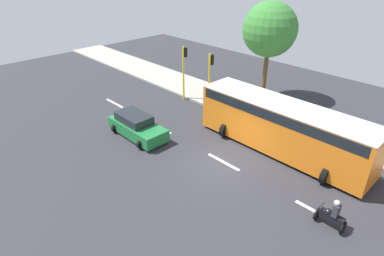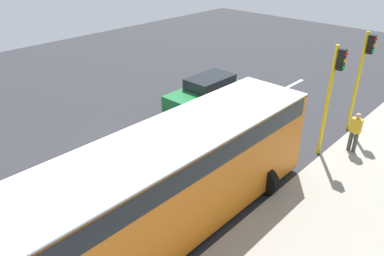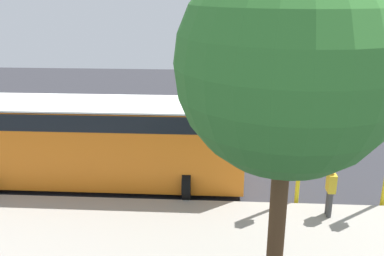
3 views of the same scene
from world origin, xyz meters
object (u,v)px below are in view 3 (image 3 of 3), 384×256
motorcycle (12,131)px  traffic_light_corner (304,124)px  pedestrian_near_signal (331,190)px  car_green (283,125)px  street_tree_south (289,66)px  city_bus (94,137)px

motorcycle → traffic_light_corner: (5.27, 12.47, 2.29)m
pedestrian_near_signal → traffic_light_corner: 2.23m
car_green → street_tree_south: (11.79, -1.92, 4.99)m
pedestrian_near_signal → motorcycle: bearing=-114.9°
traffic_light_corner → street_tree_south: bearing=-16.1°
traffic_light_corner → street_tree_south: 6.04m
city_bus → traffic_light_corner: bearing=79.6°
car_green → pedestrian_near_signal: size_ratio=2.66×
motorcycle → street_tree_south: 15.96m
street_tree_south → motorcycle: bearing=-133.5°
motorcycle → street_tree_south: bearing=46.5°
motorcycle → traffic_light_corner: size_ratio=0.34×
car_green → city_bus: city_bus is taller
car_green → traffic_light_corner: bearing=-3.8°
city_bus → traffic_light_corner: size_ratio=2.44×
city_bus → motorcycle: city_bus is taller
street_tree_south → city_bus: bearing=-138.1°
city_bus → car_green: bearing=124.3°
motorcycle → pedestrian_near_signal: (6.16, 13.29, 0.42)m
pedestrian_near_signal → car_green: bearing=-177.1°
car_green → street_tree_south: size_ratio=0.57×
city_bus → pedestrian_near_signal: 8.48m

